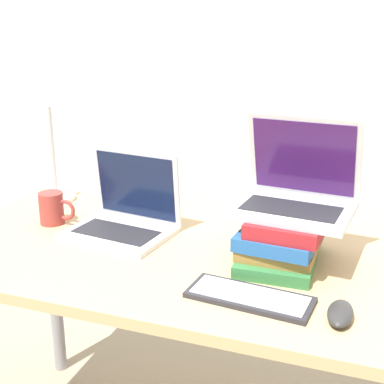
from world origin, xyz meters
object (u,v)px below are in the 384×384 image
(book_stack, at_px, (283,239))
(mouse, at_px, (340,313))
(mug, at_px, (53,208))
(desk_lamp, at_px, (58,96))
(laptop_left, at_px, (125,217))
(wireless_keyboard, at_px, (250,297))
(laptop_on_books, at_px, (296,192))

(book_stack, relative_size, mouse, 2.49)
(mouse, xyz_separation_m, mug, (-0.91, 0.28, 0.04))
(book_stack, xyz_separation_m, desk_lamp, (-0.79, 0.20, 0.32))
(laptop_left, bearing_deg, mouse, -23.71)
(book_stack, xyz_separation_m, wireless_keyboard, (-0.03, -0.23, -0.06))
(wireless_keyboard, bearing_deg, laptop_left, 149.02)
(wireless_keyboard, height_order, mouse, mouse)
(book_stack, relative_size, mug, 2.31)
(mug, height_order, desk_lamp, desk_lamp)
(laptop_left, height_order, mug, laptop_left)
(book_stack, xyz_separation_m, laptop_on_books, (0.02, 0.05, 0.12))
(wireless_keyboard, distance_m, desk_lamp, 0.95)
(laptop_on_books, relative_size, mug, 2.65)
(mug, distance_m, desk_lamp, 0.37)
(laptop_left, distance_m, mouse, 0.73)
(laptop_left, distance_m, mug, 0.25)
(laptop_left, distance_m, book_stack, 0.49)
(wireless_keyboard, bearing_deg, mouse, -4.61)
(wireless_keyboard, height_order, mug, mug)
(laptop_left, distance_m, desk_lamp, 0.47)
(laptop_left, height_order, wireless_keyboard, laptop_left)
(wireless_keyboard, xyz_separation_m, mug, (-0.71, 0.26, 0.04))
(laptop_left, bearing_deg, laptop_on_books, 0.06)
(laptop_on_books, distance_m, mouse, 0.37)
(mug, relative_size, desk_lamp, 0.24)
(laptop_on_books, distance_m, wireless_keyboard, 0.33)
(mouse, bearing_deg, laptop_left, 156.29)
(mouse, xyz_separation_m, desk_lamp, (-0.97, 0.44, 0.37))
(mug, bearing_deg, wireless_keyboard, -20.33)
(book_stack, bearing_deg, laptop_left, 174.49)
(laptop_left, height_order, mouse, laptop_left)
(laptop_left, bearing_deg, desk_lamp, 153.42)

